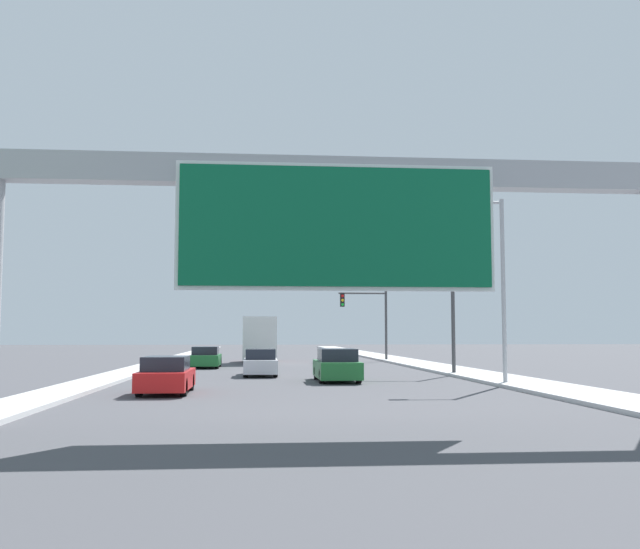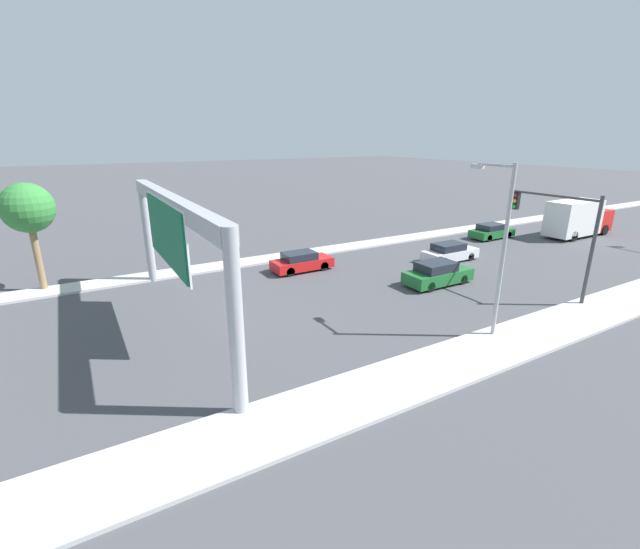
{
  "view_description": "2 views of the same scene",
  "coord_description": "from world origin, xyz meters",
  "px_view_note": "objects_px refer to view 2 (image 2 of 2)",
  "views": [
    {
      "loc": [
        -1.91,
        0.67,
        2.18
      ],
      "look_at": [
        0.0,
        22.51,
        4.02
      ],
      "focal_mm": 40.0,
      "sensor_mm": 36.0,
      "label": 1
    },
    {
      "loc": [
        20.36,
        14.01,
        9.05
      ],
      "look_at": [
        1.46,
        25.07,
        1.97
      ],
      "focal_mm": 24.0,
      "sensor_mm": 36.0,
      "label": 2
    }
  ],
  "objects_px": {
    "sign_gantry": "(171,227)",
    "palm_tree_foreground": "(28,209)",
    "car_far_left": "(301,262)",
    "traffic_light_near_intersection": "(563,226)",
    "car_far_center": "(450,252)",
    "car_mid_left": "(437,274)",
    "car_near_center": "(492,231)",
    "street_lamp_right": "(500,238)",
    "truck_box_primary": "(578,218)"
  },
  "relations": [
    {
      "from": "sign_gantry",
      "to": "palm_tree_foreground",
      "type": "xyz_separation_m",
      "value": [
        -9.63,
        -6.03,
        -0.03
      ]
    },
    {
      "from": "car_far_left",
      "to": "palm_tree_foreground",
      "type": "relative_size",
      "value": 0.66
    },
    {
      "from": "car_far_left",
      "to": "traffic_light_near_intersection",
      "type": "xyz_separation_m",
      "value": [
        11.95,
        10.51,
        3.57
      ]
    },
    {
      "from": "sign_gantry",
      "to": "car_far_center",
      "type": "height_order",
      "value": "sign_gantry"
    },
    {
      "from": "car_mid_left",
      "to": "car_near_center",
      "type": "distance_m",
      "value": 15.57
    },
    {
      "from": "car_near_center",
      "to": "street_lamp_right",
      "type": "height_order",
      "value": "street_lamp_right"
    },
    {
      "from": "palm_tree_foreground",
      "to": "car_far_center",
      "type": "bearing_deg",
      "value": 73.45
    },
    {
      "from": "sign_gantry",
      "to": "truck_box_primary",
      "type": "bearing_deg",
      "value": 92.7
    },
    {
      "from": "car_mid_left",
      "to": "car_far_center",
      "type": "relative_size",
      "value": 1.01
    },
    {
      "from": "traffic_light_near_intersection",
      "to": "sign_gantry",
      "type": "bearing_deg",
      "value": -108.43
    },
    {
      "from": "car_far_center",
      "to": "street_lamp_right",
      "type": "relative_size",
      "value": 0.56
    },
    {
      "from": "car_mid_left",
      "to": "palm_tree_foreground",
      "type": "xyz_separation_m",
      "value": [
        -11.38,
        -21.74,
        4.32
      ]
    },
    {
      "from": "car_mid_left",
      "to": "street_lamp_right",
      "type": "bearing_deg",
      "value": -26.12
    },
    {
      "from": "sign_gantry",
      "to": "palm_tree_foreground",
      "type": "distance_m",
      "value": 11.37
    },
    {
      "from": "sign_gantry",
      "to": "car_far_left",
      "type": "height_order",
      "value": "sign_gantry"
    },
    {
      "from": "car_far_left",
      "to": "sign_gantry",
      "type": "bearing_deg",
      "value": -61.33
    },
    {
      "from": "sign_gantry",
      "to": "street_lamp_right",
      "type": "height_order",
      "value": "street_lamp_right"
    },
    {
      "from": "sign_gantry",
      "to": "car_far_left",
      "type": "bearing_deg",
      "value": 118.67
    },
    {
      "from": "car_far_center",
      "to": "street_lamp_right",
      "type": "distance_m",
      "value": 13.49
    },
    {
      "from": "car_mid_left",
      "to": "palm_tree_foreground",
      "type": "relative_size",
      "value": 0.69
    },
    {
      "from": "car_mid_left",
      "to": "car_far_center",
      "type": "bearing_deg",
      "value": 126.2
    },
    {
      "from": "car_near_center",
      "to": "sign_gantry",
      "type": "bearing_deg",
      "value": -79.95
    },
    {
      "from": "sign_gantry",
      "to": "car_near_center",
      "type": "height_order",
      "value": "sign_gantry"
    },
    {
      "from": "car_near_center",
      "to": "truck_box_primary",
      "type": "height_order",
      "value": "truck_box_primary"
    },
    {
      "from": "car_near_center",
      "to": "palm_tree_foreground",
      "type": "xyz_separation_m",
      "value": [
        -4.38,
        -35.65,
        4.38
      ]
    },
    {
      "from": "car_far_left",
      "to": "traffic_light_near_intersection",
      "type": "relative_size",
      "value": 0.7
    },
    {
      "from": "sign_gantry",
      "to": "car_far_center",
      "type": "relative_size",
      "value": 3.76
    },
    {
      "from": "car_far_left",
      "to": "car_far_center",
      "type": "distance_m",
      "value": 11.44
    },
    {
      "from": "car_mid_left",
      "to": "street_lamp_right",
      "type": "xyz_separation_m",
      "value": [
        6.56,
        -3.22,
        4.02
      ]
    },
    {
      "from": "car_near_center",
      "to": "truck_box_primary",
      "type": "relative_size",
      "value": 0.56
    },
    {
      "from": "car_near_center",
      "to": "traffic_light_near_intersection",
      "type": "height_order",
      "value": "traffic_light_near_intersection"
    },
    {
      "from": "palm_tree_foreground",
      "to": "street_lamp_right",
      "type": "height_order",
      "value": "street_lamp_right"
    },
    {
      "from": "car_mid_left",
      "to": "car_near_center",
      "type": "height_order",
      "value": "car_mid_left"
    },
    {
      "from": "car_mid_left",
      "to": "traffic_light_near_intersection",
      "type": "bearing_deg",
      "value": 41.62
    },
    {
      "from": "palm_tree_foreground",
      "to": "street_lamp_right",
      "type": "relative_size",
      "value": 0.82
    },
    {
      "from": "car_far_left",
      "to": "truck_box_primary",
      "type": "bearing_deg",
      "value": 82.76
    },
    {
      "from": "car_far_center",
      "to": "car_mid_left",
      "type": "bearing_deg",
      "value": -53.8
    },
    {
      "from": "car_far_left",
      "to": "car_far_center",
      "type": "bearing_deg",
      "value": 72.19
    },
    {
      "from": "car_far_left",
      "to": "car_near_center",
      "type": "height_order",
      "value": "car_near_center"
    },
    {
      "from": "sign_gantry",
      "to": "palm_tree_foreground",
      "type": "bearing_deg",
      "value": -147.94
    },
    {
      "from": "car_far_center",
      "to": "street_lamp_right",
      "type": "height_order",
      "value": "street_lamp_right"
    },
    {
      "from": "sign_gantry",
      "to": "traffic_light_near_intersection",
      "type": "relative_size",
      "value": 2.76
    },
    {
      "from": "car_far_left",
      "to": "car_far_center",
      "type": "xyz_separation_m",
      "value": [
        3.5,
        10.89,
        0.02
      ]
    },
    {
      "from": "truck_box_primary",
      "to": "street_lamp_right",
      "type": "bearing_deg",
      "value": -67.79
    },
    {
      "from": "sign_gantry",
      "to": "car_mid_left",
      "type": "bearing_deg",
      "value": 83.64
    },
    {
      "from": "palm_tree_foreground",
      "to": "street_lamp_right",
      "type": "distance_m",
      "value": 25.79
    },
    {
      "from": "street_lamp_right",
      "to": "truck_box_primary",
      "type": "bearing_deg",
      "value": 112.21
    },
    {
      "from": "car_far_left",
      "to": "traffic_light_near_intersection",
      "type": "distance_m",
      "value": 16.31
    },
    {
      "from": "car_far_left",
      "to": "truck_box_primary",
      "type": "xyz_separation_m",
      "value": [
        3.5,
        27.54,
        1.09
      ]
    },
    {
      "from": "truck_box_primary",
      "to": "traffic_light_near_intersection",
      "type": "xyz_separation_m",
      "value": [
        8.45,
        -17.03,
        2.48
      ]
    }
  ]
}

